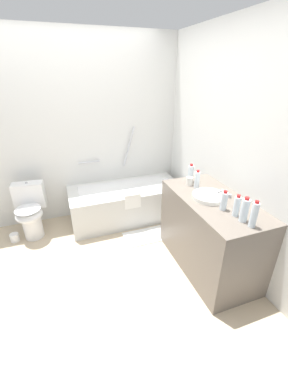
{
  "coord_description": "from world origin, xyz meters",
  "views": [
    {
      "loc": [
        -0.14,
        -2.1,
        1.98
      ],
      "look_at": [
        0.65,
        0.12,
        0.81
      ],
      "focal_mm": 22.66,
      "sensor_mm": 36.0,
      "label": 1
    }
  ],
  "objects_px": {
    "water_bottle_1": "(254,215)",
    "water_bottle_5": "(245,210)",
    "water_bottle_3": "(237,206)",
    "drinking_glass_0": "(189,181)",
    "sink_basin": "(209,196)",
    "water_bottle_0": "(191,173)",
    "bath_mat": "(150,235)",
    "water_bottle_4": "(224,201)",
    "toilet_paper_roll": "(15,237)",
    "toilet": "(30,211)",
    "water_bottle_2": "(197,180)",
    "sink_faucet": "(225,193)",
    "bathtub": "(126,201)"
  },
  "relations": [
    {
      "from": "sink_basin",
      "to": "water_bottle_2",
      "type": "xyz_separation_m",
      "value": [
        0.01,
        0.26,
        0.07
      ]
    },
    {
      "from": "water_bottle_5",
      "to": "water_bottle_3",
      "type": "bearing_deg",
      "value": 91.14
    },
    {
      "from": "water_bottle_2",
      "to": "water_bottle_3",
      "type": "relative_size",
      "value": 1.02
    },
    {
      "from": "water_bottle_3",
      "to": "bath_mat",
      "type": "xyz_separation_m",
      "value": [
        -0.41,
        1.04,
        -0.93
      ]
    },
    {
      "from": "bathtub",
      "to": "water_bottle_3",
      "type": "relative_size",
      "value": 7.87
    },
    {
      "from": "water_bottle_0",
      "to": "bathtub",
      "type": "bearing_deg",
      "value": 125.15
    },
    {
      "from": "water_bottle_4",
      "to": "toilet",
      "type": "bearing_deg",
      "value": 141.04
    },
    {
      "from": "bathtub",
      "to": "sink_basin",
      "type": "xyz_separation_m",
      "value": [
        0.53,
        -1.23,
        0.59
      ]
    },
    {
      "from": "bathtub",
      "to": "water_bottle_0",
      "type": "xyz_separation_m",
      "value": [
        0.56,
        -0.8,
        0.67
      ]
    },
    {
      "from": "bathtub",
      "to": "water_bottle_2",
      "type": "relative_size",
      "value": 7.74
    },
    {
      "from": "water_bottle_1",
      "to": "drinking_glass_0",
      "type": "bearing_deg",
      "value": 94.86
    },
    {
      "from": "bathtub",
      "to": "water_bottle_1",
      "type": "relative_size",
      "value": 6.65
    },
    {
      "from": "drinking_glass_0",
      "to": "toilet_paper_roll",
      "type": "xyz_separation_m",
      "value": [
        -2.04,
        0.81,
        -0.84
      ]
    },
    {
      "from": "toilet",
      "to": "sink_basin",
      "type": "xyz_separation_m",
      "value": [
        1.82,
        -1.24,
        0.5
      ]
    },
    {
      "from": "water_bottle_2",
      "to": "bath_mat",
      "type": "height_order",
      "value": "water_bottle_2"
    },
    {
      "from": "water_bottle_3",
      "to": "toilet",
      "type": "bearing_deg",
      "value": 139.34
    },
    {
      "from": "toilet",
      "to": "drinking_glass_0",
      "type": "distance_m",
      "value": 2.07
    },
    {
      "from": "toilet_paper_roll",
      "to": "sink_faucet",
      "type": "bearing_deg",
      "value": -27.3
    },
    {
      "from": "water_bottle_2",
      "to": "drinking_glass_0",
      "type": "xyz_separation_m",
      "value": [
        -0.04,
        0.09,
        -0.05
      ]
    },
    {
      "from": "water_bottle_3",
      "to": "water_bottle_5",
      "type": "bearing_deg",
      "value": -88.86
    },
    {
      "from": "water_bottle_1",
      "to": "bath_mat",
      "type": "height_order",
      "value": "water_bottle_1"
    },
    {
      "from": "water_bottle_5",
      "to": "toilet_paper_roll",
      "type": "relative_size",
      "value": 2.07
    },
    {
      "from": "water_bottle_1",
      "to": "water_bottle_5",
      "type": "relative_size",
      "value": 1.06
    },
    {
      "from": "water_bottle_0",
      "to": "water_bottle_4",
      "type": "relative_size",
      "value": 1.11
    },
    {
      "from": "water_bottle_3",
      "to": "drinking_glass_0",
      "type": "height_order",
      "value": "water_bottle_3"
    },
    {
      "from": "sink_basin",
      "to": "water_bottle_2",
      "type": "distance_m",
      "value": 0.27
    },
    {
      "from": "water_bottle_5",
      "to": "drinking_glass_0",
      "type": "bearing_deg",
      "value": 94.55
    },
    {
      "from": "water_bottle_0",
      "to": "bath_mat",
      "type": "xyz_separation_m",
      "value": [
        -0.4,
        0.24,
        -0.94
      ]
    },
    {
      "from": "sink_faucet",
      "to": "toilet_paper_roll",
      "type": "distance_m",
      "value": 2.67
    },
    {
      "from": "toilet_paper_roll",
      "to": "sink_basin",
      "type": "bearing_deg",
      "value": -29.43
    },
    {
      "from": "water_bottle_5",
      "to": "sink_faucet",
      "type": "bearing_deg",
      "value": 71.1
    },
    {
      "from": "sink_faucet",
      "to": "toilet_paper_roll",
      "type": "relative_size",
      "value": 1.38
    },
    {
      "from": "toilet",
      "to": "bathtub",
      "type": "bearing_deg",
      "value": 95.21
    },
    {
      "from": "water_bottle_0",
      "to": "drinking_glass_0",
      "type": "height_order",
      "value": "water_bottle_0"
    },
    {
      "from": "drinking_glass_0",
      "to": "sink_basin",
      "type": "bearing_deg",
      "value": -85.64
    },
    {
      "from": "bath_mat",
      "to": "toilet_paper_roll",
      "type": "xyz_separation_m",
      "value": [
        -1.7,
        0.49,
        0.05
      ]
    },
    {
      "from": "water_bottle_5",
      "to": "bath_mat",
      "type": "relative_size",
      "value": 0.33
    },
    {
      "from": "water_bottle_4",
      "to": "toilet_paper_roll",
      "type": "distance_m",
      "value": 2.64
    },
    {
      "from": "water_bottle_0",
      "to": "water_bottle_2",
      "type": "height_order",
      "value": "water_bottle_0"
    },
    {
      "from": "water_bottle_3",
      "to": "drinking_glass_0",
      "type": "distance_m",
      "value": 0.72
    },
    {
      "from": "toilet",
      "to": "water_bottle_2",
      "type": "bearing_deg",
      "value": 67.37
    },
    {
      "from": "sink_basin",
      "to": "water_bottle_1",
      "type": "distance_m",
      "value": 0.56
    },
    {
      "from": "water_bottle_1",
      "to": "water_bottle_2",
      "type": "bearing_deg",
      "value": 92.75
    },
    {
      "from": "sink_basin",
      "to": "water_bottle_1",
      "type": "xyz_separation_m",
      "value": [
        0.05,
        -0.55,
        0.09
      ]
    },
    {
      "from": "water_bottle_4",
      "to": "bathtub",
      "type": "bearing_deg",
      "value": 109.83
    },
    {
      "from": "toilet",
      "to": "sink_faucet",
      "type": "xyz_separation_m",
      "value": [
        2.01,
        -1.24,
        0.51
      ]
    },
    {
      "from": "water_bottle_5",
      "to": "drinking_glass_0",
      "type": "xyz_separation_m",
      "value": [
        -0.06,
        0.81,
        -0.06
      ]
    },
    {
      "from": "water_bottle_3",
      "to": "sink_basin",
      "type": "bearing_deg",
      "value": 95.63
    },
    {
      "from": "water_bottle_1",
      "to": "water_bottle_5",
      "type": "distance_m",
      "value": 0.1
    },
    {
      "from": "water_bottle_2",
      "to": "bath_mat",
      "type": "bearing_deg",
      "value": 132.57
    }
  ]
}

